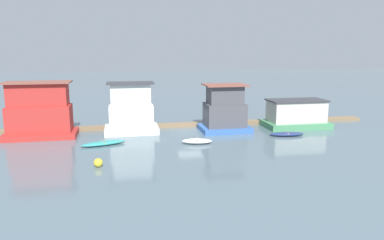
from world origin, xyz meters
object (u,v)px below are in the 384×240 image
Objects in this scene: houseboat_red at (40,113)px; houseboat_white at (131,111)px; dinghy_teal at (103,143)px; buoy_yellow at (98,163)px; houseboat_blue at (225,111)px; houseboat_green at (296,115)px; dinghy_navy at (287,134)px; mooring_post_near_left at (236,118)px; mooring_post_far_left at (37,128)px; dinghy_white at (197,141)px.

houseboat_white is at bearing 2.37° from houseboat_red.
dinghy_teal is 6.36m from buoy_yellow.
houseboat_blue reaches higher than houseboat_green.
houseboat_white is at bearing 164.01° from dinghy_navy.
dinghy_teal is 15.44m from mooring_post_near_left.
buoy_yellow is (-12.46, -10.10, -1.81)m from houseboat_blue.
dinghy_navy is (15.17, -4.35, -2.06)m from houseboat_white.
mooring_post_far_left is at bearing 173.85° from houseboat_blue.
dinghy_white is at bearing -19.96° from houseboat_red.
buoy_yellow reaches higher than dinghy_teal.
houseboat_green reaches higher than buoy_yellow.
mooring_post_near_left is (14.29, 5.80, 0.76)m from dinghy_teal.
mooring_post_near_left is (20.41, 1.53, -1.51)m from houseboat_red.
dinghy_navy is at bearing -15.99° from houseboat_white.
dinghy_white is 0.84× the size of dinghy_navy.
dinghy_teal is at bearing -34.94° from houseboat_red.
dinghy_teal is (-20.57, -3.99, -1.23)m from houseboat_green.
houseboat_white reaches higher than dinghy_teal.
houseboat_white is at bearing 60.03° from dinghy_teal.
houseboat_white is 15.92m from dinghy_navy.
houseboat_white is 11.50m from buoy_yellow.
houseboat_white is (8.79, 0.36, -0.21)m from houseboat_red.
dinghy_teal is 8.97m from mooring_post_far_left.
dinghy_navy is 6.60m from mooring_post_near_left.
dinghy_white is at bearing -172.16° from dinghy_navy.
houseboat_red reaches higher than dinghy_teal.
buoy_yellow is at bearing -153.41° from houseboat_green.
houseboat_red is at bearing -177.63° from houseboat_white.
dinghy_white reaches higher than dinghy_teal.
buoy_yellow is (6.72, -12.16, -0.29)m from mooring_post_far_left.
dinghy_white is at bearing 32.10° from buoy_yellow.
buoy_yellow is at bearing -61.09° from mooring_post_far_left.
dinghy_white is (5.75, -5.65, -2.02)m from houseboat_white.
houseboat_blue reaches higher than dinghy_navy.
dinghy_white is 9.51m from dinghy_navy.
houseboat_green is at bearing -2.06° from houseboat_white.
buoy_yellow is at bearing -159.68° from dinghy_navy.
buoy_yellow is (-8.53, -5.35, 0.10)m from dinghy_white.
dinghy_navy is at bearing 7.84° from dinghy_white.
houseboat_blue is at bearing 147.91° from dinghy_navy.
mooring_post_near_left is at bearing 4.28° from houseboat_red.
buoy_yellow is at bearing -90.97° from dinghy_teal.
houseboat_red reaches higher than houseboat_white.
houseboat_blue is 6.45m from dinghy_white.
houseboat_white is at bearing -174.27° from mooring_post_near_left.
houseboat_green is at bearing 1.78° from houseboat_blue.
dinghy_white is 4.51× the size of buoy_yellow.
houseboat_green is 23.15m from buoy_yellow.
houseboat_red is 5.53× the size of mooring_post_far_left.
houseboat_blue is 1.73× the size of dinghy_white.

